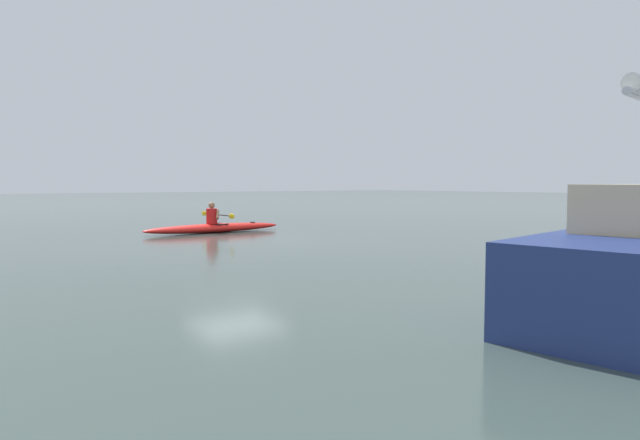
% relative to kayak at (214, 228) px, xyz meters
% --- Properties ---
extents(ground_plane, '(160.00, 160.00, 0.00)m').
position_rel_kayak_xyz_m(ground_plane, '(0.63, 2.69, -0.15)').
color(ground_plane, '#384742').
extents(kayak, '(4.81, 0.69, 0.29)m').
position_rel_kayak_xyz_m(kayak, '(0.00, 0.00, 0.00)').
color(kayak, red).
rests_on(kayak, ground).
extents(kayaker, '(0.40, 2.44, 0.72)m').
position_rel_kayak_xyz_m(kayaker, '(0.07, -0.00, 0.44)').
color(kayaker, red).
rests_on(kayaker, kayak).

